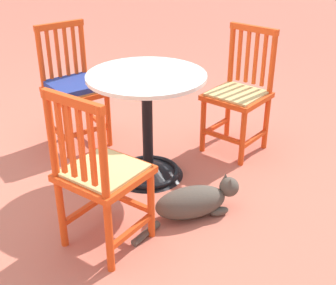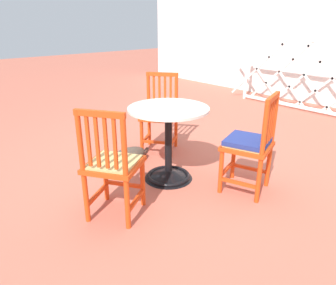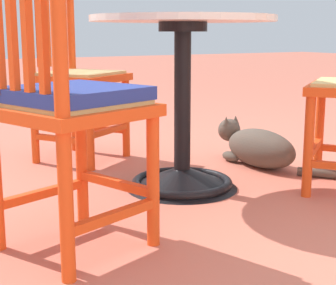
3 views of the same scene
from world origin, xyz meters
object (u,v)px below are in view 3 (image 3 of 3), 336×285
object	(u,v)px
tabby_cat	(256,147)
orange_chair_tucked_in	(75,77)
cafe_table	(182,123)
orange_chair_facing_out	(67,107)

from	to	relation	value
tabby_cat	orange_chair_tucked_in	bearing A→B (deg)	-38.73
cafe_table	orange_chair_facing_out	bearing A→B (deg)	31.67
cafe_table	tabby_cat	bearing A→B (deg)	-163.49
orange_chair_tucked_in	orange_chair_facing_out	world-z (taller)	same
cafe_table	orange_chair_tucked_in	distance (m)	0.78
orange_chair_tucked_in	orange_chair_facing_out	xyz separation A→B (m)	(0.45, 1.14, 0.01)
orange_chair_facing_out	cafe_table	bearing A→B (deg)	-148.33
tabby_cat	cafe_table	bearing A→B (deg)	16.51
orange_chair_tucked_in	tabby_cat	distance (m)	0.99
cafe_table	tabby_cat	size ratio (longest dim) A/B	1.06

